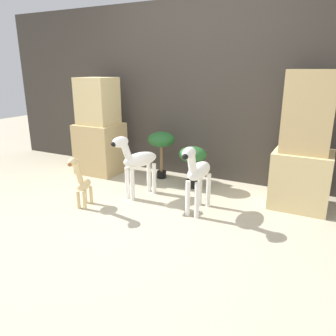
% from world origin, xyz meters
% --- Properties ---
extents(ground_plane, '(14.00, 14.00, 0.00)m').
position_xyz_m(ground_plane, '(0.00, 0.00, 0.00)').
color(ground_plane, '#B2A88E').
extents(wall_back, '(6.40, 0.08, 2.20)m').
position_xyz_m(wall_back, '(0.00, 1.60, 1.10)').
color(wall_back, '#38332D').
rests_on(wall_back, ground_plane).
extents(rock_pillar_left, '(0.56, 0.50, 1.28)m').
position_xyz_m(rock_pillar_left, '(-1.29, 1.11, 0.58)').
color(rock_pillar_left, tan).
rests_on(rock_pillar_left, ground_plane).
extents(rock_pillar_right, '(0.56, 0.50, 1.38)m').
position_xyz_m(rock_pillar_right, '(1.29, 1.11, 0.62)').
color(rock_pillar_right, '#DBC184').
rests_on(rock_pillar_right, ground_plane).
extents(zebra_right, '(0.16, 0.58, 0.72)m').
position_xyz_m(zebra_right, '(0.40, 0.46, 0.42)').
color(zebra_right, white).
rests_on(zebra_right, ground_plane).
extents(zebra_left, '(0.32, 0.58, 0.72)m').
position_xyz_m(zebra_left, '(-0.35, 0.55, 0.42)').
color(zebra_left, white).
rests_on(zebra_left, ground_plane).
extents(giraffe_figurine, '(0.18, 0.38, 0.57)m').
position_xyz_m(giraffe_figurine, '(-0.69, 0.04, 0.29)').
color(giraffe_figurine, '#E0C184').
rests_on(giraffe_figurine, ground_plane).
extents(potted_palm_front, '(0.35, 0.35, 0.62)m').
position_xyz_m(potted_palm_front, '(-0.42, 1.26, 0.49)').
color(potted_palm_front, black).
rests_on(potted_palm_front, ground_plane).
extents(potted_palm_back, '(0.33, 0.33, 0.50)m').
position_xyz_m(potted_palm_back, '(0.08, 1.12, 0.38)').
color(potted_palm_back, black).
rests_on(potted_palm_back, ground_plane).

